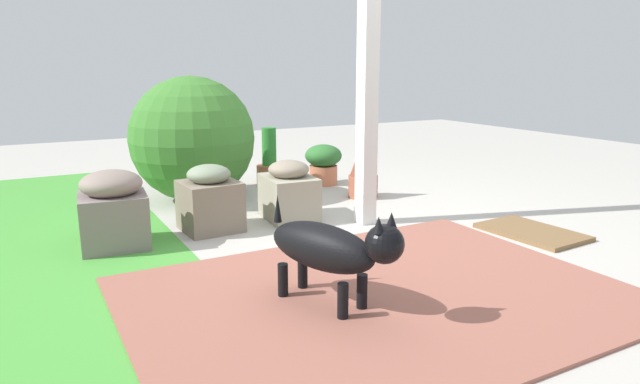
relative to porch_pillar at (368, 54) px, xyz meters
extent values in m
plane|color=#B6B1A9|center=(-0.20, 0.29, -1.19)|extent=(12.00, 12.00, 0.00)
cube|color=#985A4A|center=(-1.15, 0.67, -1.19)|extent=(1.80, 2.40, 0.02)
cube|color=white|center=(0.00, 0.00, 0.00)|extent=(0.11, 0.11, 2.39)
cube|color=gray|center=(0.36, 0.44, -1.03)|extent=(0.48, 0.38, 0.32)
ellipsoid|color=gray|center=(0.36, 0.44, -0.82)|extent=(0.30, 0.30, 0.13)
cube|color=#7C6E5D|center=(0.36, 1.04, -1.02)|extent=(0.39, 0.39, 0.34)
ellipsoid|color=gray|center=(0.36, 1.04, -0.80)|extent=(0.30, 0.30, 0.13)
cube|color=gray|center=(0.31, 1.68, -1.02)|extent=(0.45, 0.44, 0.34)
ellipsoid|color=gray|center=(0.31, 1.68, -0.79)|extent=(0.37, 0.37, 0.17)
sphere|color=#39742B|center=(1.30, 0.87, -0.68)|extent=(1.04, 1.04, 1.04)
cylinder|color=#C8714F|center=(1.32, -0.39, -1.10)|extent=(0.27, 0.27, 0.18)
ellipsoid|color=#2E6B2E|center=(1.32, -0.39, -0.92)|extent=(0.35, 0.35, 0.21)
cylinder|color=#9D543E|center=(0.68, -0.42, -1.10)|extent=(0.25, 0.25, 0.19)
cone|color=brown|center=(0.68, -0.42, -0.84)|extent=(0.23, 0.23, 0.33)
cylinder|color=#9A593F|center=(1.56, 0.07, -1.10)|extent=(0.25, 0.25, 0.19)
cylinder|color=#2B782D|center=(1.56, 0.07, -0.83)|extent=(0.14, 0.14, 0.36)
ellipsoid|color=black|center=(-1.09, 0.96, -0.90)|extent=(0.64, 0.40, 0.22)
sphere|color=black|center=(-1.42, 0.84, -0.81)|extent=(0.17, 0.17, 0.17)
cone|color=black|center=(-1.41, 0.80, -0.72)|extent=(0.05, 0.05, 0.07)
cone|color=black|center=(-1.44, 0.89, -0.72)|extent=(0.05, 0.05, 0.07)
cylinder|color=black|center=(-1.24, 0.83, -1.10)|extent=(0.05, 0.05, 0.18)
cylinder|color=black|center=(-1.29, 0.97, -1.10)|extent=(0.05, 0.05, 0.18)
cylinder|color=black|center=(-0.89, 0.96, -1.10)|extent=(0.05, 0.05, 0.18)
cylinder|color=black|center=(-0.94, 1.10, -1.10)|extent=(0.05, 0.05, 0.18)
cone|color=black|center=(-0.82, 1.06, -0.77)|extent=(0.04, 0.04, 0.14)
cube|color=brown|center=(-0.78, -0.84, -1.18)|extent=(0.68, 0.47, 0.03)
camera|label=1|loc=(-3.26, 2.17, -0.07)|focal=31.36mm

